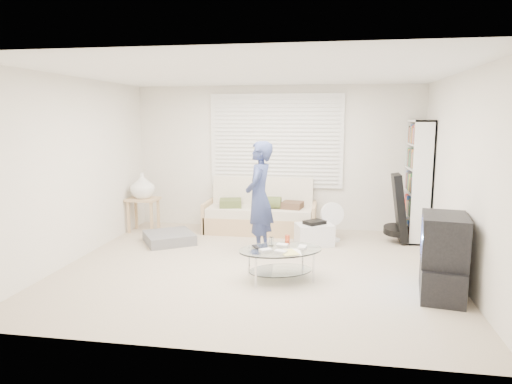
% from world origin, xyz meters
% --- Properties ---
extents(ground, '(5.00, 5.00, 0.00)m').
position_xyz_m(ground, '(0.00, 0.00, 0.00)').
color(ground, tan).
rests_on(ground, ground).
extents(room_shell, '(5.02, 4.52, 2.51)m').
position_xyz_m(room_shell, '(0.00, 0.48, 1.63)').
color(room_shell, silver).
rests_on(room_shell, ground).
extents(window_blinds, '(2.32, 0.08, 1.62)m').
position_xyz_m(window_blinds, '(0.00, 2.20, 1.55)').
color(window_blinds, silver).
rests_on(window_blinds, ground).
extents(futon_sofa, '(1.89, 0.76, 0.93)m').
position_xyz_m(futon_sofa, '(-0.22, 1.87, 0.30)').
color(futon_sofa, tan).
rests_on(futon_sofa, ground).
extents(grey_floor_pillow, '(0.98, 0.98, 0.16)m').
position_xyz_m(grey_floor_pillow, '(-1.53, 0.93, 0.08)').
color(grey_floor_pillow, slate).
rests_on(grey_floor_pillow, ground).
extents(side_table, '(0.51, 0.41, 1.02)m').
position_xyz_m(side_table, '(-2.22, 1.56, 0.76)').
color(side_table, tan).
rests_on(side_table, ground).
extents(bookshelf, '(0.30, 0.81, 1.92)m').
position_xyz_m(bookshelf, '(2.32, 1.79, 0.96)').
color(bookshelf, white).
rests_on(bookshelf, ground).
extents(guitar_case, '(0.39, 0.40, 1.07)m').
position_xyz_m(guitar_case, '(2.02, 1.52, 0.48)').
color(guitar_case, black).
rests_on(guitar_case, ground).
extents(floor_fan, '(0.39, 0.25, 0.63)m').
position_xyz_m(floor_fan, '(1.01, 1.48, 0.37)').
color(floor_fan, white).
rests_on(floor_fan, ground).
extents(storage_bin, '(0.64, 0.54, 0.39)m').
position_xyz_m(storage_bin, '(0.73, 1.18, 0.18)').
color(storage_bin, white).
rests_on(storage_bin, ground).
extents(tv_unit, '(0.57, 0.89, 0.91)m').
position_xyz_m(tv_unit, '(2.20, -0.62, 0.44)').
color(tv_unit, black).
rests_on(tv_unit, ground).
extents(coffee_table, '(1.19, 0.98, 0.50)m').
position_xyz_m(coffee_table, '(0.38, -0.42, 0.31)').
color(coffee_table, silver).
rests_on(coffee_table, ground).
extents(standing_person, '(0.46, 0.64, 1.63)m').
position_xyz_m(standing_person, '(-0.05, 0.66, 0.81)').
color(standing_person, navy).
rests_on(standing_person, ground).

